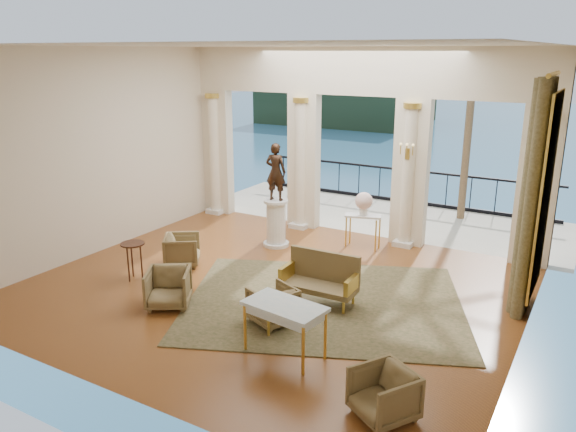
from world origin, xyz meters
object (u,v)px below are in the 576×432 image
Objects in this scene: armchair_d at (182,249)px; game_table at (285,310)px; settee at (321,278)px; pedestal at (276,224)px; console_table at (363,221)px; armchair_a at (168,286)px; statue at (276,172)px; side_table at (133,248)px; armchair_c at (273,303)px; armchair_b at (384,392)px.

armchair_d is 4.32m from game_table.
settee is at bearing -126.76° from armchair_d.
console_table is at bearing 26.59° from pedestal.
statue is at bearing 59.06° from armchair_a.
armchair_a is at bearing 179.19° from game_table.
side_table is (-3.20, -4.05, 0.01)m from console_table.
pedestal is (-2.67, 4.15, -0.21)m from game_table.
game_table reaches higher than armchair_a.
armchair_c is 1.13m from game_table.
console_table is at bearing -154.74° from armchair_c.
game_table is at bearing -40.08° from armchair_a.
statue is (0.00, 0.00, 1.24)m from pedestal.
armchair_a is 2.70m from game_table.
pedestal is at bearing 66.01° from side_table.
side_table is at bearing -145.98° from console_table.
armchair_a is 0.59× the size of game_table.
pedestal is 1.25× the size of console_table.
settee reaches higher than console_table.
armchair_a is at bearing -55.70° from armchair_c.
armchair_b reaches higher than armchair_c.
statue is (-2.67, 4.15, 1.03)m from game_table.
pedestal reaches higher than armchair_d.
statue is (-0.03, 3.74, 1.39)m from armchair_a.
console_table reaches higher than armchair_a.
armchair_c is at bearing -19.94° from armchair_a.
pedestal is (-0.03, 3.74, 0.15)m from armchair_a.
armchair_d is 3.37m from settee.
game_table is at bearing -80.38° from settee.
side_table reaches higher than armchair_b.
game_table is 5.13m from console_table.
armchair_a is 3.75m from pedestal.
side_table is (-5.90, 1.68, 0.30)m from armchair_b.
armchair_c is 0.53× the size of statue.
pedestal is (1.09, 2.06, 0.17)m from armchair_d.
pedestal is 2.02m from console_table.
side_table is (-3.38, 0.20, 0.31)m from armchair_c.
console_table is at bearing 147.25° from armchair_b.
statue reaches higher than armchair_d.
settee is 1.26× the size of pedestal.
console_table is 1.16× the size of side_table.
armchair_d is at bearing 92.16° from armchair_a.
armchair_b is at bearing -82.42° from console_table.
armchair_d is at bearing 176.22° from settee.
pedestal reaches higher than side_table.
side_table is at bearing -163.87° from armchair_b.
side_table is (-4.08, 1.00, -0.09)m from game_table.
armchair_a is 0.58× the size of statue.
game_table is 1.45× the size of console_table.
console_table is at bearing -161.01° from statue.
armchair_b is 6.14m from side_table.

